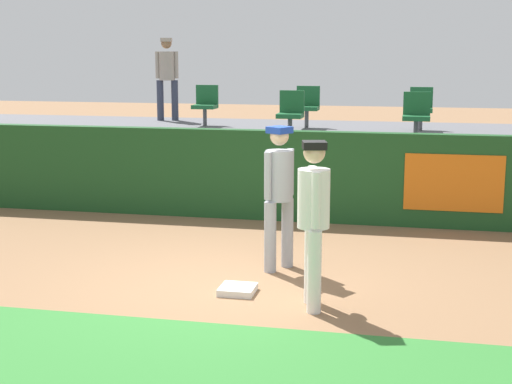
% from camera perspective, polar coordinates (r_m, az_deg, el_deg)
% --- Properties ---
extents(ground_plane, '(60.00, 60.00, 0.00)m').
position_cam_1_polar(ground_plane, '(8.95, -2.36, -7.21)').
color(ground_plane, '#846042').
extents(grass_foreground_strip, '(18.00, 2.80, 0.01)m').
position_cam_1_polar(grass_foreground_strip, '(6.65, -8.14, -13.81)').
color(grass_foreground_strip, '#2D722D').
rests_on(grass_foreground_strip, ground_plane).
extents(first_base, '(0.40, 0.40, 0.08)m').
position_cam_1_polar(first_base, '(8.73, -1.40, -7.40)').
color(first_base, white).
rests_on(first_base, ground_plane).
extents(player_fielder_home, '(0.42, 0.59, 1.81)m').
position_cam_1_polar(player_fielder_home, '(8.02, 4.40, -1.59)').
color(player_fielder_home, white).
rests_on(player_fielder_home, ground_plane).
extents(player_runner_visitor, '(0.48, 0.48, 1.82)m').
position_cam_1_polar(player_runner_visitor, '(9.43, 1.76, 0.33)').
color(player_runner_visitor, '#9EA3AD').
rests_on(player_runner_visitor, ground_plane).
extents(field_wall, '(18.00, 0.26, 1.48)m').
position_cam_1_polar(field_wall, '(12.29, 2.01, 1.25)').
color(field_wall, '#19471E').
rests_on(field_wall, ground_plane).
extents(bleacher_platform, '(18.00, 4.80, 1.20)m').
position_cam_1_polar(bleacher_platform, '(14.82, 3.72, 2.31)').
color(bleacher_platform, '#59595E').
rests_on(bleacher_platform, ground_plane).
extents(seat_back_center, '(0.47, 0.44, 0.84)m').
position_cam_1_polar(seat_back_center, '(15.38, 3.90, 6.63)').
color(seat_back_center, '#4C4C51').
rests_on(seat_back_center, bleacher_platform).
extents(seat_back_left, '(0.47, 0.44, 0.84)m').
position_cam_1_polar(seat_back_left, '(15.83, -3.83, 6.74)').
color(seat_back_left, '#4C4C51').
rests_on(seat_back_left, bleacher_platform).
extents(seat_back_right, '(0.44, 0.44, 0.84)m').
position_cam_1_polar(seat_back_right, '(15.21, 12.38, 6.36)').
color(seat_back_right, '#4C4C51').
rests_on(seat_back_right, bleacher_platform).
extents(seat_front_center, '(0.45, 0.44, 0.84)m').
position_cam_1_polar(seat_front_center, '(13.61, 2.65, 6.11)').
color(seat_front_center, '#4C4C51').
rests_on(seat_front_center, bleacher_platform).
extents(seat_front_right, '(0.47, 0.44, 0.84)m').
position_cam_1_polar(seat_front_right, '(13.42, 12.05, 5.83)').
color(seat_front_right, '#4C4C51').
rests_on(seat_front_right, bleacher_platform).
extents(spectator_hooded, '(0.50, 0.42, 1.82)m').
position_cam_1_polar(spectator_hooded, '(17.07, -6.75, 8.93)').
color(spectator_hooded, '#33384C').
rests_on(spectator_hooded, bleacher_platform).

